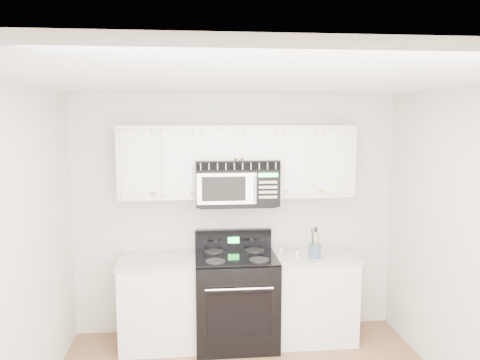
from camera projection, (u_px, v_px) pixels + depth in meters
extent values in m
cube|color=silver|center=(258.00, 80.00, 3.23)|extent=(3.50, 3.50, 0.01)
cube|color=beige|center=(236.00, 214.00, 5.12)|extent=(3.50, 0.01, 2.60)
cube|color=beige|center=(7.00, 269.00, 3.23)|extent=(0.01, 3.50, 2.60)
cube|color=white|center=(162.00, 303.00, 4.84)|extent=(0.82, 0.63, 0.88)
cube|color=silver|center=(161.00, 260.00, 4.79)|extent=(0.86, 0.65, 0.04)
cube|color=black|center=(163.00, 337.00, 4.93)|extent=(0.82, 0.55, 0.10)
cube|color=white|center=(313.00, 297.00, 5.00)|extent=(0.82, 0.63, 0.88)
cube|color=silver|center=(314.00, 256.00, 4.94)|extent=(0.86, 0.65, 0.04)
cube|color=black|center=(311.00, 330.00, 5.09)|extent=(0.82, 0.55, 0.10)
cube|color=black|center=(236.00, 300.00, 4.88)|extent=(0.83, 0.71, 0.92)
cube|color=black|center=(239.00, 315.00, 4.52)|extent=(0.63, 0.01, 0.44)
cylinder|color=silver|center=(239.00, 289.00, 4.46)|extent=(0.66, 0.02, 0.02)
cube|color=black|center=(236.00, 257.00, 4.82)|extent=(0.83, 0.71, 0.02)
cube|color=black|center=(233.00, 239.00, 5.12)|extent=(0.83, 0.08, 0.22)
cube|color=#1DFB43|center=(234.00, 240.00, 5.07)|extent=(0.12, 0.00, 0.07)
cube|color=white|center=(158.00, 162.00, 4.81)|extent=(0.80, 0.33, 0.75)
cube|color=white|center=(314.00, 161.00, 4.97)|extent=(0.80, 0.33, 0.75)
cube|color=white|center=(237.00, 144.00, 4.86)|extent=(0.84, 0.33, 0.39)
sphere|color=gold|center=(155.00, 193.00, 4.66)|extent=(0.03, 0.03, 0.03)
sphere|color=gold|center=(192.00, 193.00, 4.69)|extent=(0.03, 0.03, 0.03)
sphere|color=gold|center=(286.00, 191.00, 4.78)|extent=(0.03, 0.03, 0.03)
sphere|color=gold|center=(320.00, 191.00, 4.82)|extent=(0.03, 0.03, 0.03)
sphere|color=gold|center=(236.00, 159.00, 4.69)|extent=(0.03, 0.03, 0.03)
sphere|color=gold|center=(242.00, 159.00, 4.70)|extent=(0.03, 0.03, 0.03)
cylinder|color=red|center=(240.00, 164.00, 4.70)|extent=(0.01, 0.00, 0.10)
sphere|color=gold|center=(240.00, 169.00, 4.71)|extent=(0.03, 0.03, 0.03)
cube|color=black|center=(237.00, 182.00, 4.86)|extent=(0.85, 0.42, 0.47)
cube|color=beige|center=(238.00, 166.00, 4.64)|extent=(0.83, 0.01, 0.08)
cube|color=#B7B7B7|center=(227.00, 189.00, 4.64)|extent=(0.59, 0.01, 0.31)
cube|color=black|center=(224.00, 189.00, 4.64)|extent=(0.44, 0.01, 0.25)
cube|color=black|center=(268.00, 188.00, 4.68)|extent=(0.23, 0.01, 0.31)
cube|color=#1DFB43|center=(268.00, 175.00, 4.66)|extent=(0.19, 0.00, 0.04)
cylinder|color=silver|center=(255.00, 189.00, 4.64)|extent=(0.02, 0.02, 0.27)
cylinder|color=slate|center=(315.00, 251.00, 4.79)|extent=(0.12, 0.12, 0.15)
cylinder|color=olive|center=(318.00, 243.00, 4.78)|extent=(0.01, 0.01, 0.26)
cylinder|color=black|center=(313.00, 242.00, 4.80)|extent=(0.01, 0.01, 0.28)
cylinder|color=olive|center=(314.00, 242.00, 4.75)|extent=(0.01, 0.01, 0.30)
cylinder|color=silver|center=(281.00, 250.00, 4.93)|extent=(0.04, 0.04, 0.08)
cylinder|color=silver|center=(281.00, 246.00, 4.92)|extent=(0.04, 0.04, 0.02)
cylinder|color=silver|center=(297.00, 254.00, 4.81)|extent=(0.04, 0.04, 0.08)
cylinder|color=silver|center=(297.00, 249.00, 4.81)|extent=(0.04, 0.04, 0.01)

